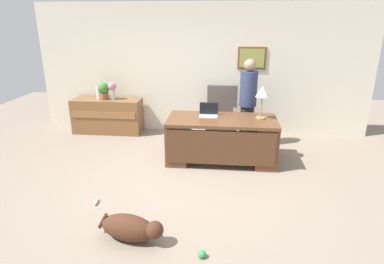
{
  "coord_description": "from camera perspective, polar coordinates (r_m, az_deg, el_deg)",
  "views": [
    {
      "loc": [
        0.53,
        -4.32,
        2.37
      ],
      "look_at": [
        0.04,
        0.3,
        0.75
      ],
      "focal_mm": 30.52,
      "sensor_mm": 36.0,
      "label": 1
    }
  ],
  "objects": [
    {
      "name": "ground_plane",
      "position": [
        4.96,
        -0.79,
        -9.34
      ],
      "size": [
        12.0,
        12.0,
        0.0
      ],
      "primitive_type": "plane",
      "color": "gray"
    },
    {
      "name": "back_wall",
      "position": [
        7.02,
        1.76,
        10.86
      ],
      "size": [
        7.0,
        0.16,
        2.7
      ],
      "color": "beige",
      "rests_on": "ground_plane"
    },
    {
      "name": "desk",
      "position": [
        5.63,
        5.16,
        -1.14
      ],
      "size": [
        1.85,
        0.87,
        0.77
      ],
      "color": "brown",
      "rests_on": "ground_plane"
    },
    {
      "name": "credenza",
      "position": [
        7.33,
        -14.54,
        2.75
      ],
      "size": [
        1.48,
        0.5,
        0.74
      ],
      "color": "brown",
      "rests_on": "ground_plane"
    },
    {
      "name": "armchair",
      "position": [
        6.57,
        5.19,
        2.55
      ],
      "size": [
        0.6,
        0.59,
        1.12
      ],
      "color": "#564C47",
      "rests_on": "ground_plane"
    },
    {
      "name": "person_standing",
      "position": [
        6.27,
        9.71,
        5.09
      ],
      "size": [
        0.32,
        0.32,
        1.68
      ],
      "color": "#262323",
      "rests_on": "ground_plane"
    },
    {
      "name": "dog_lying",
      "position": [
        3.86,
        -10.59,
        -16.15
      ],
      "size": [
        0.81,
        0.43,
        0.3
      ],
      "color": "#472819",
      "rests_on": "ground_plane"
    },
    {
      "name": "laptop",
      "position": [
        5.67,
        2.92,
        3.37
      ],
      "size": [
        0.32,
        0.22,
        0.22
      ],
      "color": "#B2B5BA",
      "rests_on": "desk"
    },
    {
      "name": "desk_lamp",
      "position": [
        5.54,
        12.19,
        6.61
      ],
      "size": [
        0.22,
        0.22,
        0.56
      ],
      "color": "#9E8447",
      "rests_on": "desk"
    },
    {
      "name": "vase_with_flowers",
      "position": [
        7.14,
        -13.78,
        7.3
      ],
      "size": [
        0.17,
        0.17,
        0.37
      ],
      "color": "#B7C4B9",
      "rests_on": "credenza"
    },
    {
      "name": "vase_empty",
      "position": [
        7.26,
        -15.98,
        6.55
      ],
      "size": [
        0.1,
        0.1,
        0.26
      ],
      "primitive_type": "cylinder",
      "color": "silver",
      "rests_on": "credenza"
    },
    {
      "name": "potted_plant",
      "position": [
        7.21,
        -15.18,
        7.08
      ],
      "size": [
        0.24,
        0.24,
        0.36
      ],
      "color": "brown",
      "rests_on": "credenza"
    },
    {
      "name": "dog_toy_ball",
      "position": [
        3.64,
        1.72,
        -20.53
      ],
      "size": [
        0.09,
        0.09,
        0.09
      ],
      "primitive_type": "sphere",
      "color": "green",
      "rests_on": "ground_plane"
    },
    {
      "name": "dog_toy_bone",
      "position": [
        4.7,
        -16.41,
        -11.57
      ],
      "size": [
        0.07,
        0.17,
        0.05
      ],
      "primitive_type": "ellipsoid",
      "rotation": [
        0.0,
        0.0,
        4.84
      ],
      "color": "beige",
      "rests_on": "ground_plane"
    }
  ]
}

